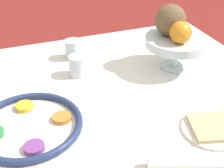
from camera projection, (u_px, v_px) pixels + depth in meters
seder_plate at (29, 126)px, 0.87m from camera, size 0.30×0.30×0.03m
fruit_stand at (176, 43)px, 1.13m from camera, size 0.23×0.23×0.12m
orange_fruit at (181, 32)px, 1.06m from camera, size 0.08×0.08×0.08m
coconut at (170, 20)px, 1.11m from camera, size 0.11×0.11×0.11m
bread_plate at (212, 128)px, 0.87m from camera, size 0.17×0.17×0.02m
napkin_roll at (189, 164)px, 0.75m from camera, size 0.20×0.11×0.04m
cup_mid at (73, 49)px, 1.23m from camera, size 0.06×0.06×0.08m
cup_far at (78, 66)px, 1.12m from camera, size 0.06×0.06×0.08m
fork_right at (6, 85)px, 1.07m from camera, size 0.09×0.17×0.01m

